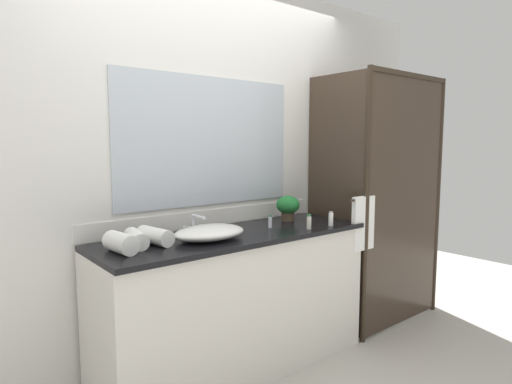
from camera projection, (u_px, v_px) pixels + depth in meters
The scene contains 13 objects.
ground_plane at pixel (238, 369), 2.81m from camera, with size 8.00×8.00×0.00m, color #B7B2A8.
wall_back_with_mirror at pixel (207, 167), 2.93m from camera, with size 4.40×0.06×2.60m.
vanity_cabinet at pixel (237, 302), 2.77m from camera, with size 1.80×0.58×0.90m.
shower_enclosure at pixel (383, 201), 3.35m from camera, with size 1.20×0.59×2.00m.
sink_basin at pixel (210, 232), 2.53m from camera, with size 0.44×0.31×0.08m, color white.
faucet at pixel (194, 228), 2.66m from camera, with size 0.17×0.15×0.13m.
potted_plant at pixel (288, 206), 3.14m from camera, with size 0.17×0.17×0.18m.
amenity_bottle_lotion at pixel (331, 219), 2.95m from camera, with size 0.03×0.03×0.10m.
amenity_bottle_conditioner at pixel (309, 222), 2.84m from camera, with size 0.03×0.03×0.10m.
amenity_bottle_shampoo at pixel (270, 222), 2.88m from camera, with size 0.02×0.02×0.09m.
rolled_towel_near_edge at pixel (121, 243), 2.21m from camera, with size 0.11×0.11×0.21m, color white.
rolled_towel_middle at pixel (136, 239), 2.33m from camera, with size 0.09×0.09×0.22m, color white.
rolled_towel_far_edge at pixel (155, 236), 2.40m from camera, with size 0.10×0.10×0.24m, color white.
Camera 1 is at (-1.59, -2.14, 1.46)m, focal length 30.29 mm.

